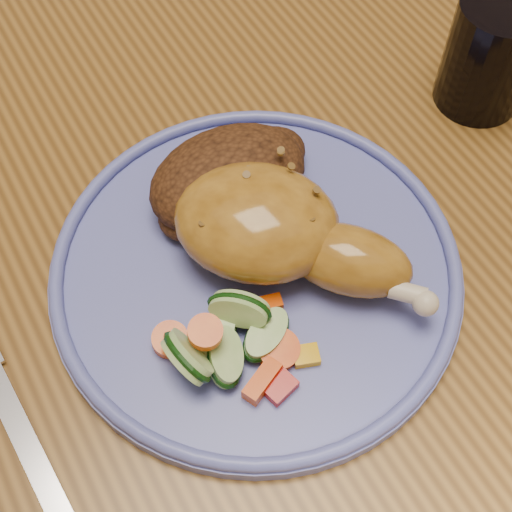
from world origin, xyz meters
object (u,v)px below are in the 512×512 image
fork (9,408)px  drinking_glass (490,54)px  plate (256,271)px  dining_table (214,186)px

fork → drinking_glass: (0.44, 0.07, 0.04)m
plate → fork: size_ratio=1.65×
dining_table → drinking_glass: size_ratio=14.77×
plate → fork: 0.19m
dining_table → fork: fork is taller
fork → plate: bearing=2.6°
plate → dining_table: bearing=75.6°
plate → fork: (-0.19, -0.01, -0.00)m
plate → drinking_glass: size_ratio=3.08×
plate → fork: bearing=-177.4°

